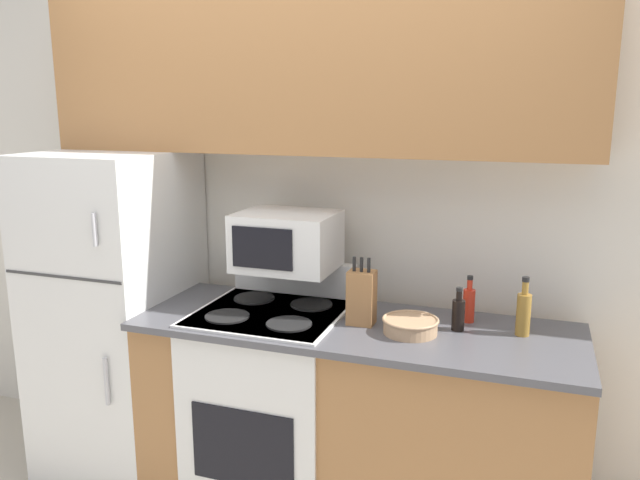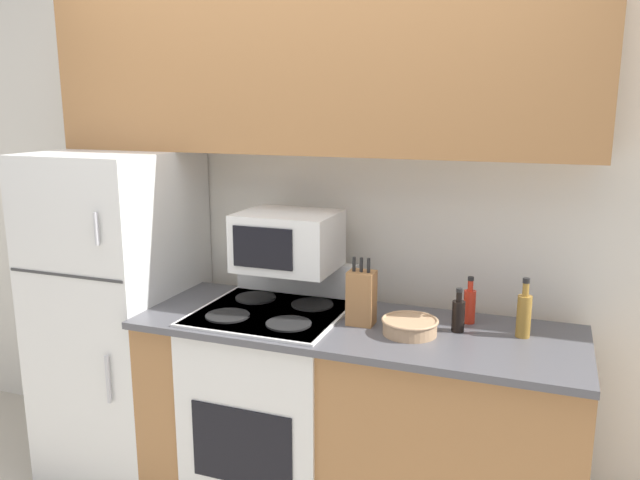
{
  "view_description": "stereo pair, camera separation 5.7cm",
  "coord_description": "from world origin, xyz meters",
  "px_view_note": "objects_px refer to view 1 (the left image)",
  "views": [
    {
      "loc": [
        1.0,
        -2.09,
        1.83
      ],
      "look_at": [
        0.17,
        0.28,
        1.28
      ],
      "focal_mm": 35.0,
      "sensor_mm": 36.0,
      "label": 1
    },
    {
      "loc": [
        1.05,
        -2.08,
        1.83
      ],
      "look_at": [
        0.17,
        0.28,
        1.28
      ],
      "focal_mm": 35.0,
      "sensor_mm": 36.0,
      "label": 2
    }
  ],
  "objects_px": {
    "microwave": "(287,241)",
    "bottle_hot_sauce": "(469,304)",
    "bottle_soy_sauce": "(458,314)",
    "bottle_vinegar": "(524,312)",
    "refrigerator": "(118,315)",
    "bowl": "(410,325)",
    "knife_block": "(362,297)",
    "stove": "(273,406)"
  },
  "relations": [
    {
      "from": "stove",
      "to": "bowl",
      "type": "relative_size",
      "value": 4.85
    },
    {
      "from": "stove",
      "to": "bowl",
      "type": "xyz_separation_m",
      "value": [
        0.63,
        -0.04,
        0.48
      ]
    },
    {
      "from": "bottle_hot_sauce",
      "to": "bottle_vinegar",
      "type": "xyz_separation_m",
      "value": [
        0.22,
        -0.09,
        0.02
      ]
    },
    {
      "from": "refrigerator",
      "to": "bottle_vinegar",
      "type": "bearing_deg",
      "value": 0.78
    },
    {
      "from": "microwave",
      "to": "bottle_hot_sauce",
      "type": "height_order",
      "value": "microwave"
    },
    {
      "from": "refrigerator",
      "to": "stove",
      "type": "height_order",
      "value": "refrigerator"
    },
    {
      "from": "bottle_hot_sauce",
      "to": "bottle_vinegar",
      "type": "distance_m",
      "value": 0.24
    },
    {
      "from": "microwave",
      "to": "bottle_soy_sauce",
      "type": "distance_m",
      "value": 0.81
    },
    {
      "from": "stove",
      "to": "knife_block",
      "type": "relative_size",
      "value": 3.84
    },
    {
      "from": "microwave",
      "to": "bottle_hot_sauce",
      "type": "relative_size",
      "value": 2.15
    },
    {
      "from": "stove",
      "to": "bottle_vinegar",
      "type": "distance_m",
      "value": 1.18
    },
    {
      "from": "refrigerator",
      "to": "knife_block",
      "type": "height_order",
      "value": "refrigerator"
    },
    {
      "from": "microwave",
      "to": "bottle_vinegar",
      "type": "bearing_deg",
      "value": -2.13
    },
    {
      "from": "bowl",
      "to": "bottle_soy_sauce",
      "type": "relative_size",
      "value": 1.26
    },
    {
      "from": "refrigerator",
      "to": "microwave",
      "type": "relative_size",
      "value": 3.74
    },
    {
      "from": "microwave",
      "to": "bottle_vinegar",
      "type": "relative_size",
      "value": 1.79
    },
    {
      "from": "microwave",
      "to": "knife_block",
      "type": "bearing_deg",
      "value": -17.63
    },
    {
      "from": "microwave",
      "to": "bottle_hot_sauce",
      "type": "distance_m",
      "value": 0.83
    },
    {
      "from": "bowl",
      "to": "bottle_vinegar",
      "type": "height_order",
      "value": "bottle_vinegar"
    },
    {
      "from": "bowl",
      "to": "bottle_hot_sauce",
      "type": "relative_size",
      "value": 1.14
    },
    {
      "from": "bottle_soy_sauce",
      "to": "bottle_vinegar",
      "type": "relative_size",
      "value": 0.75
    },
    {
      "from": "refrigerator",
      "to": "bottle_hot_sauce",
      "type": "height_order",
      "value": "refrigerator"
    },
    {
      "from": "bottle_soy_sauce",
      "to": "microwave",
      "type": "bearing_deg",
      "value": 175.1
    },
    {
      "from": "knife_block",
      "to": "bottle_vinegar",
      "type": "height_order",
      "value": "knife_block"
    },
    {
      "from": "refrigerator",
      "to": "stove",
      "type": "bearing_deg",
      "value": -3.97
    },
    {
      "from": "stove",
      "to": "knife_block",
      "type": "bearing_deg",
      "value": 0.29
    },
    {
      "from": "refrigerator",
      "to": "knife_block",
      "type": "bearing_deg",
      "value": -2.59
    },
    {
      "from": "refrigerator",
      "to": "knife_block",
      "type": "distance_m",
      "value": 1.29
    },
    {
      "from": "refrigerator",
      "to": "microwave",
      "type": "bearing_deg",
      "value": 4.12
    },
    {
      "from": "knife_block",
      "to": "microwave",
      "type": "bearing_deg",
      "value": 162.37
    },
    {
      "from": "stove",
      "to": "bottle_vinegar",
      "type": "xyz_separation_m",
      "value": [
        1.05,
        0.09,
        0.54
      ]
    },
    {
      "from": "bottle_hot_sauce",
      "to": "bottle_soy_sauce",
      "type": "bearing_deg",
      "value": -103.68
    },
    {
      "from": "microwave",
      "to": "bowl",
      "type": "relative_size",
      "value": 1.89
    },
    {
      "from": "bottle_soy_sauce",
      "to": "bottle_hot_sauce",
      "type": "bearing_deg",
      "value": 76.32
    },
    {
      "from": "microwave",
      "to": "bowl",
      "type": "xyz_separation_m",
      "value": [
        0.6,
        -0.17,
        -0.27
      ]
    },
    {
      "from": "bottle_vinegar",
      "to": "refrigerator",
      "type": "bearing_deg",
      "value": -179.22
    },
    {
      "from": "microwave",
      "to": "bowl",
      "type": "bearing_deg",
      "value": -15.48
    },
    {
      "from": "bottle_hot_sauce",
      "to": "refrigerator",
      "type": "bearing_deg",
      "value": -176.08
    },
    {
      "from": "knife_block",
      "to": "stove",
      "type": "bearing_deg",
      "value": -179.71
    },
    {
      "from": "refrigerator",
      "to": "stove",
      "type": "distance_m",
      "value": 0.92
    },
    {
      "from": "stove",
      "to": "bottle_soy_sauce",
      "type": "distance_m",
      "value": 0.96
    },
    {
      "from": "knife_block",
      "to": "bottle_vinegar",
      "type": "distance_m",
      "value": 0.65
    }
  ]
}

